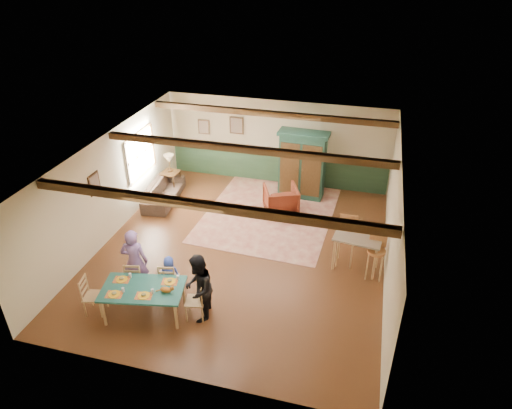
% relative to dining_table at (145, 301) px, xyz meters
% --- Properties ---
extents(floor, '(8.00, 8.00, 0.00)m').
position_rel_dining_table_xyz_m(floor, '(1.30, 2.67, -0.34)').
color(floor, '#482514').
rests_on(floor, ground).
extents(wall_back, '(7.00, 0.02, 2.70)m').
position_rel_dining_table_xyz_m(wall_back, '(1.30, 6.67, 1.01)').
color(wall_back, beige).
rests_on(wall_back, floor).
extents(wall_left, '(0.02, 8.00, 2.70)m').
position_rel_dining_table_xyz_m(wall_left, '(-2.20, 2.67, 1.01)').
color(wall_left, beige).
rests_on(wall_left, floor).
extents(wall_right, '(0.02, 8.00, 2.70)m').
position_rel_dining_table_xyz_m(wall_right, '(4.80, 2.67, 1.01)').
color(wall_right, beige).
rests_on(wall_right, floor).
extents(ceiling, '(7.00, 8.00, 0.02)m').
position_rel_dining_table_xyz_m(ceiling, '(1.30, 2.67, 2.36)').
color(ceiling, white).
rests_on(ceiling, wall_back).
extents(wainscot_back, '(6.95, 0.03, 0.90)m').
position_rel_dining_table_xyz_m(wainscot_back, '(1.30, 6.65, 0.11)').
color(wainscot_back, '#223E27').
rests_on(wainscot_back, floor).
extents(ceiling_beam_front, '(6.95, 0.16, 0.16)m').
position_rel_dining_table_xyz_m(ceiling_beam_front, '(1.30, 0.37, 2.27)').
color(ceiling_beam_front, '#32200D').
rests_on(ceiling_beam_front, ceiling).
extents(ceiling_beam_mid, '(6.95, 0.16, 0.16)m').
position_rel_dining_table_xyz_m(ceiling_beam_mid, '(1.30, 3.07, 2.27)').
color(ceiling_beam_mid, '#32200D').
rests_on(ceiling_beam_mid, ceiling).
extents(ceiling_beam_back, '(6.95, 0.16, 0.16)m').
position_rel_dining_table_xyz_m(ceiling_beam_back, '(1.30, 5.67, 2.27)').
color(ceiling_beam_back, '#32200D').
rests_on(ceiling_beam_back, ceiling).
extents(window_left, '(0.06, 1.60, 1.30)m').
position_rel_dining_table_xyz_m(window_left, '(-2.17, 4.37, 1.21)').
color(window_left, white).
rests_on(window_left, wall_left).
extents(picture_left_wall, '(0.04, 0.42, 0.52)m').
position_rel_dining_table_xyz_m(picture_left_wall, '(-2.17, 2.07, 1.41)').
color(picture_left_wall, tan).
rests_on(picture_left_wall, wall_left).
extents(picture_back_a, '(0.45, 0.04, 0.55)m').
position_rel_dining_table_xyz_m(picture_back_a, '(-0.00, 6.64, 1.46)').
color(picture_back_a, tan).
rests_on(picture_back_a, wall_back).
extents(picture_back_b, '(0.38, 0.04, 0.48)m').
position_rel_dining_table_xyz_m(picture_back_b, '(-1.10, 6.64, 1.31)').
color(picture_back_b, tan).
rests_on(picture_back_b, wall_back).
extents(dining_table, '(1.80, 1.22, 0.69)m').
position_rel_dining_table_xyz_m(dining_table, '(0.00, 0.00, 0.00)').
color(dining_table, '#1B584F').
rests_on(dining_table, floor).
extents(dining_chair_far_left, '(0.46, 0.47, 0.87)m').
position_rel_dining_table_xyz_m(dining_chair_far_left, '(-0.49, 0.58, 0.09)').
color(dining_chair_far_left, tan).
rests_on(dining_chair_far_left, floor).
extents(dining_chair_far_right, '(0.46, 0.47, 0.87)m').
position_rel_dining_table_xyz_m(dining_chair_far_right, '(0.24, 0.72, 0.09)').
color(dining_chair_far_right, tan).
rests_on(dining_chair_far_right, floor).
extents(dining_chair_end_left, '(0.47, 0.46, 0.87)m').
position_rel_dining_table_xyz_m(dining_chair_end_left, '(-1.04, -0.20, 0.09)').
color(dining_chair_end_left, tan).
rests_on(dining_chair_end_left, floor).
extents(dining_chair_end_right, '(0.47, 0.46, 0.87)m').
position_rel_dining_table_xyz_m(dining_chair_end_right, '(1.04, 0.20, 0.09)').
color(dining_chair_end_right, tan).
rests_on(dining_chair_end_right, floor).
extents(person_man, '(0.64, 0.48, 1.59)m').
position_rel_dining_table_xyz_m(person_man, '(-0.50, 0.65, 0.45)').
color(person_man, '#8561A6').
rests_on(person_man, floor).
extents(person_woman, '(0.70, 0.83, 1.52)m').
position_rel_dining_table_xyz_m(person_woman, '(1.13, 0.22, 0.41)').
color(person_woman, black).
rests_on(person_woman, floor).
extents(person_child, '(0.50, 0.37, 0.92)m').
position_rel_dining_table_xyz_m(person_child, '(0.22, 0.79, 0.12)').
color(person_child, '#2A41A8').
rests_on(person_child, floor).
extents(cat, '(0.35, 0.19, 0.17)m').
position_rel_dining_table_xyz_m(cat, '(0.51, 0.01, 0.43)').
color(cat, orange).
rests_on(cat, dining_table).
extents(place_setting_near_left, '(0.41, 0.34, 0.11)m').
position_rel_dining_table_xyz_m(place_setting_near_left, '(-0.45, -0.32, 0.40)').
color(place_setting_near_left, yellow).
rests_on(place_setting_near_left, dining_table).
extents(place_setting_near_center, '(0.41, 0.34, 0.11)m').
position_rel_dining_table_xyz_m(place_setting_near_center, '(0.13, -0.21, 0.40)').
color(place_setting_near_center, yellow).
rests_on(place_setting_near_center, dining_table).
extents(place_setting_far_left, '(0.41, 0.34, 0.11)m').
position_rel_dining_table_xyz_m(place_setting_far_left, '(-0.54, 0.13, 0.40)').
color(place_setting_far_left, yellow).
rests_on(place_setting_far_left, dining_table).
extents(place_setting_far_right, '(0.41, 0.34, 0.11)m').
position_rel_dining_table_xyz_m(place_setting_far_right, '(0.45, 0.32, 0.40)').
color(place_setting_far_right, yellow).
rests_on(place_setting_far_right, dining_table).
extents(area_rug, '(3.70, 4.33, 0.01)m').
position_rel_dining_table_xyz_m(area_rug, '(1.55, 4.59, -0.34)').
color(area_rug, beige).
rests_on(area_rug, floor).
extents(armoire, '(1.50, 0.67, 2.07)m').
position_rel_dining_table_xyz_m(armoire, '(2.24, 5.91, 0.69)').
color(armoire, '#153529').
rests_on(armoire, floor).
extents(armchair, '(1.19, 1.21, 0.84)m').
position_rel_dining_table_xyz_m(armchair, '(1.85, 4.74, 0.08)').
color(armchair, '#47160E').
rests_on(armchair, floor).
extents(sofa, '(0.95, 2.01, 0.57)m').
position_rel_dining_table_xyz_m(sofa, '(-1.69, 4.57, -0.06)').
color(sofa, '#3A2C24').
rests_on(sofa, floor).
extents(end_table, '(0.55, 0.55, 0.62)m').
position_rel_dining_table_xyz_m(end_table, '(-1.75, 5.27, -0.03)').
color(end_table, '#32200D').
rests_on(end_table, floor).
extents(table_lamp, '(0.33, 0.33, 0.57)m').
position_rel_dining_table_xyz_m(table_lamp, '(-1.75, 5.27, 0.56)').
color(table_lamp, tan).
rests_on(table_lamp, end_table).
extents(counter_table, '(1.15, 0.77, 0.90)m').
position_rel_dining_table_xyz_m(counter_table, '(4.10, 2.67, 0.11)').
color(counter_table, tan).
rests_on(counter_table, floor).
extents(bar_stool_left, '(0.45, 0.50, 1.26)m').
position_rel_dining_table_xyz_m(bar_stool_left, '(3.84, 2.80, 0.29)').
color(bar_stool_left, '#B87A47').
rests_on(bar_stool_left, floor).
extents(bar_stool_right, '(0.43, 0.47, 1.16)m').
position_rel_dining_table_xyz_m(bar_stool_right, '(4.54, 2.47, 0.24)').
color(bar_stool_right, '#B87A47').
rests_on(bar_stool_right, floor).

